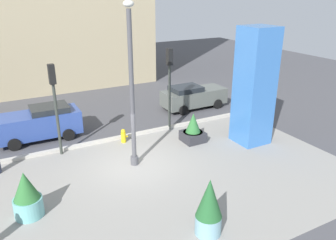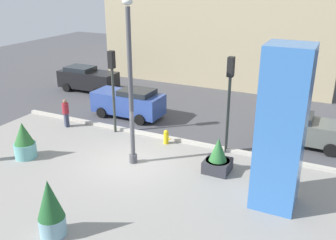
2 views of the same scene
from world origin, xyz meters
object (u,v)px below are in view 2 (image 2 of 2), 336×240
traffic_light_far_side (113,79)px  traffic_light_corner (229,90)px  potted_plant_curbside (24,141)px  pedestrian_on_sidewalk (66,112)px  fire_hydrant (166,137)px  car_curb_east (303,129)px  car_intersection (129,102)px  art_pillar_blue (281,130)px  lamp_post (131,89)px  potted_plant_near_left (50,208)px  potted_plant_mid_plaza (218,158)px  car_far_lane (88,79)px

traffic_light_far_side → traffic_light_corner: bearing=2.6°
potted_plant_curbside → pedestrian_on_sidewalk: 3.96m
traffic_light_far_side → pedestrian_on_sidewalk: bearing=-169.0°
fire_hydrant → traffic_light_corner: bearing=8.8°
potted_plant_curbside → car_curb_east: size_ratio=0.40×
traffic_light_far_side → car_intersection: (-0.56, 2.37, -2.09)m
potted_plant_curbside → traffic_light_corner: 9.79m
traffic_light_corner → art_pillar_blue: bearing=-49.9°
art_pillar_blue → fire_hydrant: 7.18m
lamp_post → potted_plant_near_left: size_ratio=3.52×
lamp_post → fire_hydrant: size_ratio=9.59×
car_curb_east → pedestrian_on_sidewalk: bearing=-164.8°
potted_plant_curbside → traffic_light_corner: (8.27, 4.72, 2.29)m
potted_plant_mid_plaza → pedestrian_on_sidewalk: bearing=172.4°
traffic_light_corner → car_curb_east: (3.18, 2.50, -2.29)m
potted_plant_mid_plaza → car_curb_east: size_ratio=0.36×
fire_hydrant → car_intersection: size_ratio=0.17×
potted_plant_curbside → fire_hydrant: 6.78m
traffic_light_corner → car_far_lane: 13.72m
lamp_post → potted_plant_mid_plaza: lamp_post is taller
art_pillar_blue → potted_plant_mid_plaza: size_ratio=3.78×
fire_hydrant → car_intersection: car_intersection is taller
potted_plant_near_left → art_pillar_blue: bearing=39.2°
fire_hydrant → traffic_light_corner: 4.10m
lamp_post → traffic_light_far_side: (-2.74, 2.69, -0.50)m
potted_plant_mid_plaza → pedestrian_on_sidewalk: size_ratio=0.97×
potted_plant_mid_plaza → fire_hydrant: (-3.28, 1.63, -0.29)m
lamp_post → traffic_light_far_side: lamp_post is taller
pedestrian_on_sidewalk → fire_hydrant: bearing=3.6°
lamp_post → car_curb_east: (6.64, 5.47, -2.68)m
traffic_light_corner → traffic_light_far_side: bearing=-177.4°
lamp_post → car_intersection: size_ratio=1.66×
car_curb_east → potted_plant_mid_plaza: bearing=-122.4°
traffic_light_corner → pedestrian_on_sidewalk: bearing=-174.7°
car_intersection → pedestrian_on_sidewalk: bearing=-128.4°
potted_plant_mid_plaza → art_pillar_blue: bearing=-27.8°
potted_plant_curbside → fire_hydrant: bearing=39.0°
potted_plant_mid_plaza → potted_plant_near_left: size_ratio=0.77×
art_pillar_blue → car_curb_east: bearing=87.8°
potted_plant_near_left → fire_hydrant: size_ratio=2.72×
lamp_post → car_curb_east: size_ratio=1.65×
potted_plant_near_left → car_far_lane: potted_plant_near_left is taller
traffic_light_far_side → potted_plant_near_left: bearing=-70.0°
potted_plant_near_left → traffic_light_corner: traffic_light_corner is taller
art_pillar_blue → traffic_light_far_side: art_pillar_blue is taller
car_curb_east → traffic_light_far_side: bearing=-163.5°
traffic_light_corner → fire_hydrant: bearing=-171.2°
car_far_lane → pedestrian_on_sidewalk: bearing=-62.5°
potted_plant_curbside → fire_hydrant: (5.26, 4.25, -0.45)m
art_pillar_blue → car_curb_east: 6.38m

